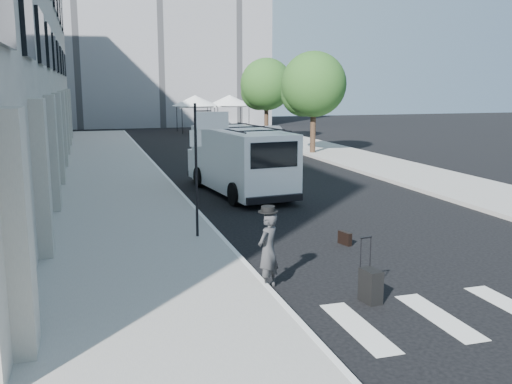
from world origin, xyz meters
TOP-DOWN VIEW (x-y plane):
  - ground at (0.00, 0.00)m, footprint 120.00×120.00m
  - sidewalk_left at (-4.25, 16.00)m, footprint 4.50×48.00m
  - sidewalk_right at (9.00, 20.00)m, footprint 4.00×56.00m
  - building_far at (2.00, 50.00)m, footprint 22.00×12.00m
  - sign_pole at (-2.36, 3.20)m, footprint 1.03×0.07m
  - tree_near at (7.50, 20.15)m, footprint 3.80×3.83m
  - tree_far at (7.50, 29.15)m, footprint 3.80×3.83m
  - tent_left at (4.00, 38.00)m, footprint 4.00×4.00m
  - tent_right at (7.20, 38.50)m, footprint 4.00×4.00m
  - businessman at (-1.90, -0.72)m, footprint 0.69×0.67m
  - briefcase at (1.03, 1.80)m, footprint 0.22×0.46m
  - suitcase at (-0.24, -2.00)m, footprint 0.34×0.48m
  - cargo_van at (0.29, 9.58)m, footprint 2.88×6.74m
  - parked_car_a at (5.00, 19.15)m, footprint 1.98×4.23m
  - parked_car_b at (6.80, 25.54)m, footprint 1.58×4.09m
  - parked_car_c at (5.00, 32.10)m, footprint 2.09×4.68m

SIDE VIEW (x-z plane):
  - ground at x=0.00m, z-range 0.00..0.00m
  - sidewalk_left at x=-4.25m, z-range 0.00..0.15m
  - sidewalk_right at x=9.00m, z-range 0.00..0.15m
  - briefcase at x=1.03m, z-range 0.00..0.34m
  - suitcase at x=-0.24m, z-range -0.29..0.95m
  - parked_car_b at x=6.80m, z-range 0.00..1.33m
  - parked_car_c at x=5.00m, z-range 0.00..1.33m
  - parked_car_a at x=5.00m, z-range 0.00..1.40m
  - businessman at x=-1.90m, z-range 0.00..1.61m
  - cargo_van at x=0.29m, z-range 0.04..2.49m
  - sign_pole at x=-2.36m, z-range 0.90..4.40m
  - tent_left at x=4.00m, z-range 1.11..4.31m
  - tent_right at x=7.20m, z-range 1.11..4.31m
  - tree_near at x=7.50m, z-range 0.96..6.99m
  - tree_far at x=7.50m, z-range 0.96..6.99m
  - building_far at x=2.00m, z-range 0.00..25.00m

